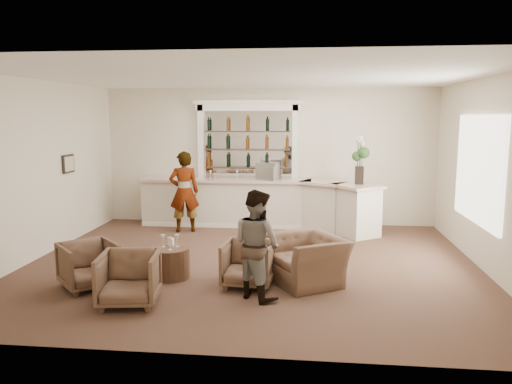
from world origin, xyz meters
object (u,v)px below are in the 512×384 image
espresso_machine (268,171)px  flower_vase (360,157)px  guest (257,244)px  bar_counter (260,203)px  armchair_right (248,264)px  armchair_center (129,279)px  sommelier (184,192)px  cocktail_table (170,263)px  armchair_left (88,265)px  armchair_far (307,260)px

espresso_machine → flower_vase: flower_vase is taller
guest → bar_counter: bearing=-44.7°
guest → armchair_right: (-0.19, 0.49, -0.44)m
bar_counter → armchair_right: size_ratio=7.32×
bar_counter → armchair_center: bar_counter is taller
sommelier → guest: bearing=100.6°
cocktail_table → guest: guest is taller
sommelier → armchair_center: size_ratio=2.24×
armchair_left → guest: bearing=-46.4°
cocktail_table → guest: 1.76m
cocktail_table → espresso_machine: espresso_machine is taller
armchair_left → armchair_far: size_ratio=0.69×
armchair_right → cocktail_table: bearing=173.9°
cocktail_table → armchair_center: 1.24m
sommelier → cocktail_table: bearing=83.2°
armchair_left → espresso_machine: bearing=18.5°
cocktail_table → armchair_left: (-1.12, -0.61, 0.11)m
sommelier → guest: size_ratio=1.16×
armchair_far → flower_vase: 3.81m
sommelier → bar_counter: bearing=-175.7°
armchair_left → armchair_center: armchair_center is taller
guest → espresso_machine: size_ratio=3.47×
armchair_center → flower_vase: bearing=43.9°
bar_counter → armchair_left: (-2.19, -4.52, -0.21)m
armchair_center → armchair_far: bearing=17.8°
armchair_right → flower_vase: flower_vase is taller
bar_counter → armchair_center: size_ratio=6.95×
cocktail_table → armchair_left: size_ratio=0.80×
armchair_right → armchair_far: (0.91, 0.25, 0.02)m
bar_counter → armchair_left: bar_counter is taller
armchair_left → espresso_machine: espresso_machine is taller
sommelier → espresso_machine: sommelier is taller
guest → armchair_center: (-1.75, -0.47, -0.42)m
sommelier → armchair_center: (0.34, -4.47, -0.55)m
guest → espresso_machine: 4.66m
flower_vase → cocktail_table: bearing=-134.6°
bar_counter → espresso_machine: espresso_machine is taller
flower_vase → sommelier: bearing=-178.2°
flower_vase → armchair_center: bearing=-127.9°
armchair_left → armchair_center: 1.05m
espresso_machine → cocktail_table: bearing=-90.0°
armchair_far → espresso_machine: bearing=162.4°
cocktail_table → flower_vase: bearing=45.4°
cocktail_table → guest: size_ratio=0.40×
armchair_left → sommelier: bearing=38.6°
armchair_center → armchair_right: size_ratio=1.05×
cocktail_table → sommelier: (-0.59, 3.26, 0.67)m
armchair_left → armchair_right: (2.44, 0.36, -0.01)m
bar_counter → armchair_far: (1.16, -3.91, -0.20)m
cocktail_table → armchair_center: (-0.25, -1.21, 0.12)m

